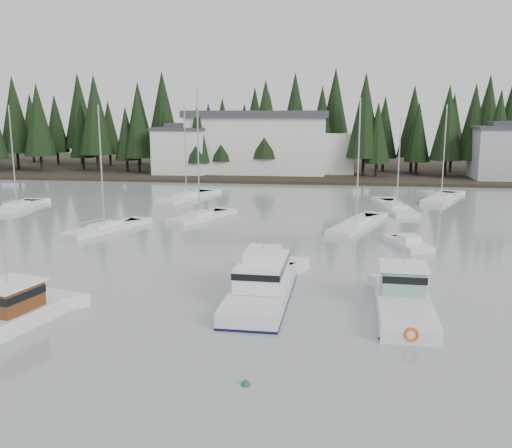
{
  "coord_description": "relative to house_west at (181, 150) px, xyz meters",
  "views": [
    {
      "loc": [
        8.09,
        -18.86,
        11.59
      ],
      "look_at": [
        2.2,
        25.86,
        2.5
      ],
      "focal_mm": 40.0,
      "sensor_mm": 36.0,
      "label": 1
    }
  ],
  "objects": [
    {
      "name": "ground",
      "position": [
        18.0,
        -79.0,
        -4.65
      ],
      "size": [
        260.0,
        260.0,
        0.0
      ],
      "primitive_type": "plane",
      "color": "gray",
      "rests_on": "ground"
    },
    {
      "name": "far_shore_land",
      "position": [
        18.0,
        18.0,
        -4.65
      ],
      "size": [
        240.0,
        54.0,
        1.0
      ],
      "primitive_type": "cube",
      "color": "black",
      "rests_on": "ground"
    },
    {
      "name": "conifer_treeline",
      "position": [
        18.0,
        7.0,
        -4.65
      ],
      "size": [
        200.0,
        22.0,
        20.0
      ],
      "primitive_type": null,
      "color": "black",
      "rests_on": "ground"
    },
    {
      "name": "house_west",
      "position": [
        0.0,
        0.0,
        0.0
      ],
      "size": [
        9.54,
        7.42,
        8.75
      ],
      "color": "silver",
      "rests_on": "ground"
    },
    {
      "name": "house_east_a",
      "position": [
        54.0,
        -1.0,
        0.25
      ],
      "size": [
        10.6,
        8.48,
        9.25
      ],
      "color": "#999EA0",
      "rests_on": "ground"
    },
    {
      "name": "harbor_inn",
      "position": [
        15.04,
        3.34,
        1.12
      ],
      "size": [
        29.5,
        11.5,
        10.9
      ],
      "color": "silver",
      "rests_on": "ground"
    },
    {
      "name": "cabin_cruiser_center",
      "position": [
        22.01,
        -64.11,
        -3.94
      ],
      "size": [
        3.77,
        11.15,
        4.75
      ],
      "rotation": [
        0.0,
        0.0,
        1.54
      ],
      "color": "silver",
      "rests_on": "ground"
    },
    {
      "name": "lobster_boat_teal",
      "position": [
        30.48,
        -65.61,
        -4.08
      ],
      "size": [
        3.39,
        8.84,
        4.84
      ],
      "rotation": [
        0.0,
        0.0,
        1.53
      ],
      "color": "silver",
      "rests_on": "ground"
    },
    {
      "name": "sailboat_0",
      "position": [
        7.28,
        -25.34,
        -4.59
      ],
      "size": [
        5.88,
        11.29,
        13.18
      ],
      "rotation": [
        0.0,
        0.0,
        1.28
      ],
      "color": "silver",
      "rests_on": "ground"
    },
    {
      "name": "sailboat_1",
      "position": [
        4.43,
        -46.11,
        -4.58
      ],
      "size": [
        5.88,
        9.17,
        12.54
      ],
      "rotation": [
        0.0,
        0.0,
        1.15
      ],
      "color": "silver",
      "rests_on": "ground"
    },
    {
      "name": "sailboat_2",
      "position": [
        28.75,
        -40.89,
        -4.59
      ],
      "size": [
        6.26,
        10.9,
        13.24
      ],
      "rotation": [
        0.0,
        0.0,
        1.2
      ],
      "color": "silver",
      "rests_on": "ground"
    },
    {
      "name": "sailboat_6",
      "position": [
        40.44,
        -21.96,
        -4.6
      ],
      "size": [
        6.7,
        10.71,
        12.74
      ],
      "rotation": [
        0.0,
        0.0,
        1.17
      ],
      "color": "silver",
      "rests_on": "ground"
    },
    {
      "name": "sailboat_7",
      "position": [
        12.22,
        -39.07,
        -4.56
      ],
      "size": [
        5.84,
        8.74,
        14.2
      ],
      "rotation": [
        0.0,
        0.0,
        1.14
      ],
      "color": "silver",
      "rests_on": "ground"
    },
    {
      "name": "sailboat_9",
      "position": [
        33.88,
        -30.18,
        -4.61
      ],
      "size": [
        4.11,
        11.21,
        11.32
      ],
      "rotation": [
        0.0,
        0.0,
        1.7
      ],
      "color": "silver",
      "rests_on": "ground"
    },
    {
      "name": "sailboat_11",
      "position": [
        -10.85,
        -35.31,
        -4.58
      ],
      "size": [
        3.09,
        8.12,
        12.64
      ],
      "rotation": [
        0.0,
        0.0,
        1.6
      ],
      "color": "silver",
      "rests_on": "ground"
    },
    {
      "name": "runabout_1",
      "position": [
        32.88,
        -48.94,
        -4.52
      ],
      "size": [
        3.78,
        5.63,
        1.42
      ],
      "rotation": [
        0.0,
        0.0,
        1.91
      ],
      "color": "silver",
      "rests_on": "ground"
    },
    {
      "name": "mooring_buoy_green",
      "position": [
        22.7,
        -75.54,
        -4.65
      ],
      "size": [
        0.41,
        0.41,
        0.41
      ],
      "primitive_type": "sphere",
      "color": "#145933",
      "rests_on": "ground"
    },
    {
      "name": "mooring_buoy_dark",
      "position": [
        28.87,
        -69.75,
        -4.65
      ],
      "size": [
        0.33,
        0.33,
        0.33
      ],
      "primitive_type": "sphere",
      "color": "black",
      "rests_on": "ground"
    }
  ]
}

